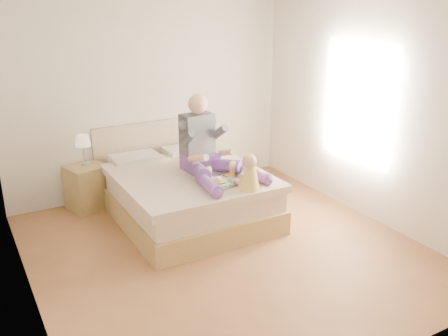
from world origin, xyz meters
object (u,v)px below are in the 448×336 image
adult (206,150)px  tray (224,180)px  baby (249,175)px  bed (183,191)px  nightstand (88,187)px

adult → tray: adult is taller
tray → baby: 0.37m
tray → bed: bearing=92.6°
bed → adult: adult is taller
nightstand → adult: bearing=-57.2°
adult → nightstand: bearing=134.0°
nightstand → baby: baby is taller
nightstand → adult: (1.20, -1.04, 0.60)m
adult → tray: 0.47m
tray → baby: (0.13, -0.32, 0.13)m
tray → baby: baby is taller
baby → bed: bearing=107.9°
nightstand → baby: bearing=-68.5°
bed → nightstand: 1.28m
adult → tray: size_ratio=2.09×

